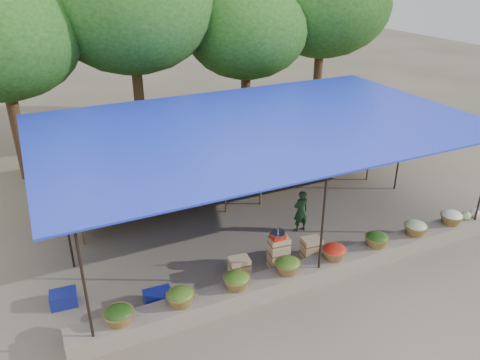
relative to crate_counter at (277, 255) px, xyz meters
name	(u,v)px	position (x,y,z in m)	size (l,w,h in m)	color
ground	(258,222)	(0.52, 2.00, -0.31)	(60.00, 60.00, 0.00)	brown
stone_curb	(314,271)	(0.52, -0.75, -0.11)	(10.60, 0.55, 0.40)	#666052
stall_canopy	(258,128)	(0.52, 2.07, 2.37)	(10.80, 6.60, 2.82)	black
produce_baskets	(312,259)	(0.42, -0.75, 0.25)	(8.98, 0.58, 0.34)	brown
netting_backdrop	(213,142)	(0.52, 5.15, 0.94)	(10.60, 0.06, 2.50)	#1D4117
tree_row	(191,17)	(1.02, 8.09, 4.39)	(16.51, 5.50, 7.12)	#3A2515
fruit_table_left	(153,200)	(-1.97, 3.35, 0.30)	(4.21, 0.95, 0.93)	#4E2E1F
fruit_table_right	(310,168)	(3.03, 3.35, 0.30)	(4.21, 0.95, 0.93)	#4E2E1F
crate_counter	(277,255)	(0.00, 0.00, 0.00)	(2.38, 0.39, 0.77)	tan
weighing_scale	(278,236)	(-0.01, 0.00, 0.54)	(0.31, 0.31, 0.33)	red
vendor_seated	(301,211)	(1.34, 1.16, 0.26)	(0.42, 0.27, 1.15)	#16321A
customer_left	(123,184)	(-2.58, 4.21, 0.51)	(0.79, 0.62, 1.63)	slate
customer_mid	(234,157)	(0.92, 4.42, 0.61)	(1.20, 0.69, 1.85)	slate
customer_right	(310,152)	(3.52, 4.12, 0.46)	(0.91, 0.38, 1.55)	slate
blue_crate_front	(158,299)	(-2.88, -0.13, -0.14)	(0.57, 0.41, 0.34)	navy
blue_crate_back	(64,299)	(-4.64, 0.72, -0.15)	(0.53, 0.38, 0.32)	navy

